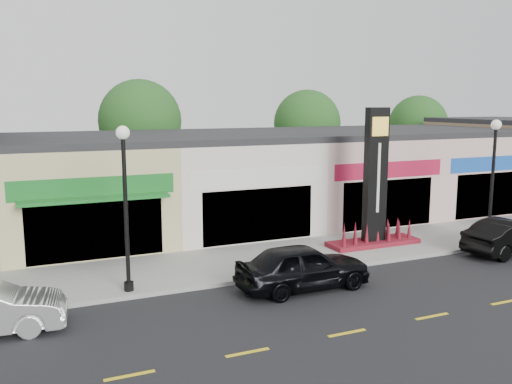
# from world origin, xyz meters

# --- Properties ---
(ground) EXTENTS (120.00, 120.00, 0.00)m
(ground) POSITION_xyz_m (0.00, 0.00, 0.00)
(ground) COLOR black
(ground) RESTS_ON ground
(sidewalk) EXTENTS (52.00, 4.30, 0.15)m
(sidewalk) POSITION_xyz_m (0.00, 4.35, 0.07)
(sidewalk) COLOR gray
(sidewalk) RESTS_ON ground
(curb) EXTENTS (52.00, 0.20, 0.15)m
(curb) POSITION_xyz_m (0.00, 2.10, 0.07)
(curb) COLOR gray
(curb) RESTS_ON ground
(shop_beige) EXTENTS (7.00, 10.85, 4.80)m
(shop_beige) POSITION_xyz_m (-8.50, 11.46, 2.40)
(shop_beige) COLOR tan
(shop_beige) RESTS_ON ground
(shop_cream) EXTENTS (7.00, 10.01, 4.80)m
(shop_cream) POSITION_xyz_m (-1.50, 11.47, 2.40)
(shop_cream) COLOR beige
(shop_cream) RESTS_ON ground
(shop_pink_w) EXTENTS (7.00, 10.01, 4.80)m
(shop_pink_w) POSITION_xyz_m (5.50, 11.47, 2.40)
(shop_pink_w) COLOR #C79898
(shop_pink_w) RESTS_ON ground
(shop_pink_e) EXTENTS (7.00, 10.01, 4.80)m
(shop_pink_e) POSITION_xyz_m (12.50, 11.47, 2.40)
(shop_pink_e) COLOR #C79898
(shop_pink_e) RESTS_ON ground
(tree_rear_west) EXTENTS (5.20, 5.20, 7.83)m
(tree_rear_west) POSITION_xyz_m (-4.00, 19.50, 5.22)
(tree_rear_west) COLOR #382619
(tree_rear_west) RESTS_ON ground
(tree_rear_mid) EXTENTS (4.80, 4.80, 7.29)m
(tree_rear_mid) POSITION_xyz_m (8.00, 19.50, 4.88)
(tree_rear_mid) COLOR #382619
(tree_rear_mid) RESTS_ON ground
(tree_rear_east) EXTENTS (4.60, 4.60, 6.94)m
(tree_rear_east) POSITION_xyz_m (18.00, 19.50, 4.63)
(tree_rear_east) COLOR #382619
(tree_rear_east) RESTS_ON ground
(lamp_west_near) EXTENTS (0.44, 0.44, 5.47)m
(lamp_west_near) POSITION_xyz_m (-8.00, 2.50, 3.48)
(lamp_west_near) COLOR black
(lamp_west_near) RESTS_ON sidewalk
(lamp_east_near) EXTENTS (0.44, 0.44, 5.47)m
(lamp_east_near) POSITION_xyz_m (8.00, 2.50, 3.48)
(lamp_east_near) COLOR black
(lamp_east_near) RESTS_ON sidewalk
(pylon_sign) EXTENTS (4.20, 1.30, 6.00)m
(pylon_sign) POSITION_xyz_m (3.00, 4.20, 2.27)
(pylon_sign) COLOR maroon
(pylon_sign) RESTS_ON sidewalk
(car_black_sedan) EXTENTS (1.97, 4.72, 1.60)m
(car_black_sedan) POSITION_xyz_m (-2.40, 0.71, 0.80)
(car_black_sedan) COLOR black
(car_black_sedan) RESTS_ON ground
(car_black_conv) EXTENTS (2.06, 4.70, 1.50)m
(car_black_conv) POSITION_xyz_m (7.82, 1.13, 0.75)
(car_black_conv) COLOR black
(car_black_conv) RESTS_ON ground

